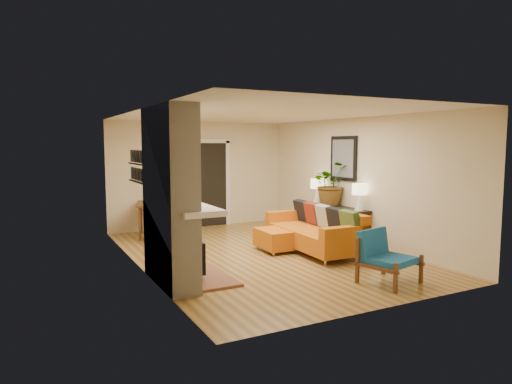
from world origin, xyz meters
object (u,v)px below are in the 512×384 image
ottoman (281,238)px  dining_table (157,209)px  sofa (317,230)px  houseplant (331,183)px  blue_chair (383,254)px  console_table (337,213)px  lamp_far (317,188)px  lamp_near (359,194)px

ottoman → dining_table: dining_table is taller
sofa → houseplant: size_ratio=2.42×
sofa → blue_chair: bearing=-97.8°
blue_chair → console_table: blue_chair is taller
ottoman → dining_table: 3.06m
lamp_far → ottoman: bearing=-146.0°
blue_chair → dining_table: dining_table is taller
sofa → lamp_far: size_ratio=4.26×
ottoman → dining_table: (-1.77, 2.46, 0.37)m
dining_table → lamp_near: size_ratio=3.27×
blue_chair → sofa: bearing=82.2°
sofa → blue_chair: size_ratio=2.56×
blue_chair → houseplant: size_ratio=0.95×
lamp_near → houseplant: (-0.01, 0.92, 0.14)m
ottoman → console_table: bearing=11.5°
blue_chair → houseplant: (1.25, 2.98, 0.78)m
lamp_far → blue_chair: bearing=-109.7°
blue_chair → lamp_far: size_ratio=1.66×
ottoman → blue_chair: bearing=-82.4°
dining_table → houseplant: houseplant is taller
lamp_near → lamp_far: 1.47m
lamp_near → houseplant: houseplant is taller
console_table → lamp_far: bearing=90.0°
dining_table → console_table: size_ratio=0.95×
lamp_far → houseplant: 0.57m
ottoman → blue_chair: blue_chair is taller
sofa → dining_table: bearing=130.5°
sofa → lamp_near: lamp_near is taller
console_table → lamp_near: (0.00, -0.72, 0.49)m
console_table → lamp_far: lamp_far is taller
blue_chair → console_table: bearing=65.6°
blue_chair → lamp_far: bearing=70.3°
sofa → blue_chair: 2.15m
blue_chair → console_table: size_ratio=0.49×
dining_table → lamp_far: 3.66m
ottoman → houseplant: bearing=18.2°
console_table → dining_table: bearing=147.5°
blue_chair → lamp_near: size_ratio=1.66×
console_table → lamp_near: lamp_near is taller
blue_chair → lamp_far: lamp_far is taller
ottoman → lamp_far: (1.59, 1.07, 0.82)m
console_table → lamp_far: size_ratio=3.43×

